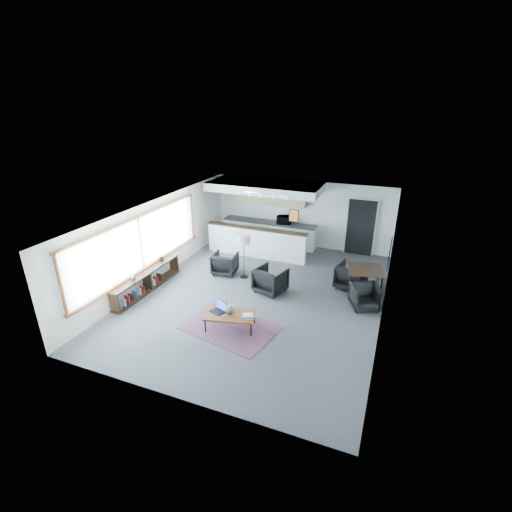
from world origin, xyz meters
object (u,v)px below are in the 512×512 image
at_px(coffee_table, 230,315).
at_px(dining_table, 365,271).
at_px(armchair_left, 225,263).
at_px(armchair_right, 271,279).
at_px(microwave, 284,219).
at_px(dining_chair_far, 351,277).
at_px(ceramic_pot, 230,309).
at_px(floor_lamp, 244,241).
at_px(dining_chair_near, 365,297).
at_px(book_stack, 248,316).
at_px(laptop, 219,308).

bearing_deg(coffee_table, dining_table, 33.01).
bearing_deg(armchair_left, armchair_right, 155.02).
distance_m(armchair_right, microwave, 3.96).
distance_m(armchair_right, dining_chair_far, 2.52).
bearing_deg(coffee_table, microwave, 81.16).
relative_size(coffee_table, dining_chair_far, 1.90).
bearing_deg(armchair_right, ceramic_pot, 96.87).
height_order(coffee_table, ceramic_pot, ceramic_pot).
height_order(dining_table, microwave, microwave).
relative_size(floor_lamp, dining_chair_near, 2.31).
relative_size(coffee_table, floor_lamp, 0.93).
bearing_deg(floor_lamp, dining_chair_near, -7.52).
bearing_deg(armchair_left, dining_chair_near, 167.21).
distance_m(floor_lamp, dining_chair_near, 4.07).
xyz_separation_m(coffee_table, dining_chair_near, (3.07, 2.32, -0.06)).
height_order(ceramic_pot, dining_chair_far, dining_chair_far).
relative_size(book_stack, armchair_left, 0.45).
height_order(armchair_right, dining_chair_near, armchair_right).
bearing_deg(ceramic_pot, coffee_table, -52.82).
distance_m(ceramic_pot, book_stack, 0.52).
height_order(coffee_table, dining_chair_far, dining_chair_far).
bearing_deg(coffee_table, book_stack, -10.50).
bearing_deg(laptop, dining_table, 64.21).
distance_m(laptop, floor_lamp, 2.95).
relative_size(laptop, armchair_left, 0.57).
xyz_separation_m(ceramic_pot, armchair_right, (0.32, 2.19, -0.10)).
height_order(coffee_table, armchair_left, armchair_left).
relative_size(laptop, dining_chair_near, 0.70).
distance_m(book_stack, floor_lamp, 3.22).
bearing_deg(dining_chair_far, microwave, -28.13).
height_order(coffee_table, dining_table, dining_table).
relative_size(ceramic_pot, armchair_right, 0.27).
relative_size(armchair_right, dining_chair_near, 1.34).
bearing_deg(floor_lamp, armchair_left, 176.51).
height_order(laptop, dining_chair_far, dining_chair_far).
bearing_deg(floor_lamp, laptop, -79.38).
bearing_deg(microwave, armchair_left, -117.70).
bearing_deg(armchair_left, dining_table, 177.24).
height_order(book_stack, dining_table, dining_table).
distance_m(ceramic_pot, dining_table, 4.29).
relative_size(armchair_left, dining_chair_far, 1.08).
distance_m(armchair_left, dining_chair_far, 4.13).
height_order(floor_lamp, dining_table, floor_lamp).
xyz_separation_m(armchair_right, floor_lamp, (-1.14, 0.60, 0.86)).
distance_m(ceramic_pot, dining_chair_far, 4.22).
relative_size(coffee_table, laptop, 3.06).
xyz_separation_m(book_stack, dining_chair_near, (2.58, 2.29, -0.13)).
bearing_deg(microwave, dining_chair_far, -50.53).
bearing_deg(dining_chair_near, dining_table, 74.55).
relative_size(dining_table, dining_chair_near, 1.79).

